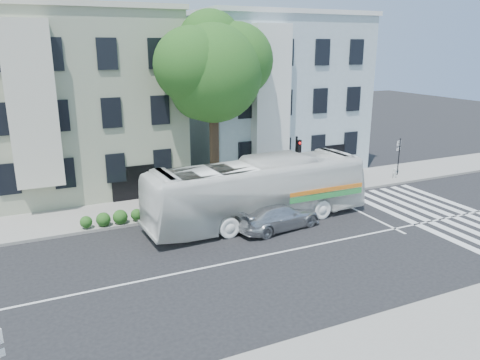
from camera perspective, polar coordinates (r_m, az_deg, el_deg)
ground at (r=21.65m, az=5.49°, el=-8.66°), size 120.00×120.00×0.00m
sidewalk_far at (r=28.31m, az=-2.68°, el=-2.38°), size 80.00×4.00×0.15m
sidewalk_near at (r=16.16m, az=20.73°, el=-18.76°), size 80.00×4.00×0.15m
building_left at (r=32.23m, az=-19.48°, el=8.89°), size 12.00×10.00×11.00m
building_right at (r=36.35m, az=3.34°, el=10.48°), size 12.00×10.00×11.00m
street_tree at (r=27.59m, az=-3.37°, el=13.56°), size 7.30×5.90×11.10m
bus at (r=24.52m, az=2.26°, el=-1.33°), size 3.47×12.34×3.40m
sedan at (r=23.97m, az=4.65°, el=-4.37°), size 2.60×4.94×1.36m
hedge at (r=25.54m, az=-8.77°, el=-3.63°), size 8.52×1.04×0.70m
traffic_signal at (r=27.70m, az=6.95°, el=2.42°), size 0.41×0.52×3.95m
fire_hydrant at (r=34.14m, az=18.32°, el=0.82°), size 0.42×0.24×0.73m
far_sign_pole at (r=34.89m, az=18.80°, el=3.27°), size 0.46×0.23×2.64m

